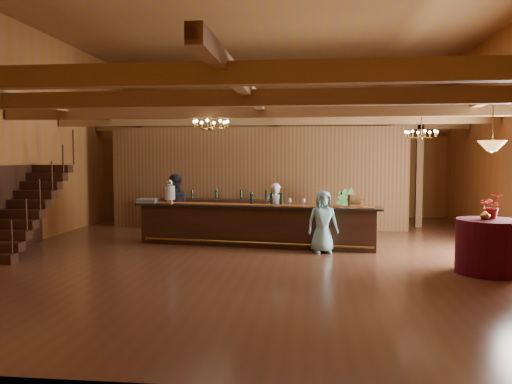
# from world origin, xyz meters

# --- Properties ---
(floor) EXTENTS (14.00, 14.00, 0.00)m
(floor) POSITION_xyz_m (0.00, 0.00, 0.00)
(floor) COLOR brown
(floor) RESTS_ON ground
(ceiling) EXTENTS (14.00, 14.00, 0.00)m
(ceiling) POSITION_xyz_m (0.00, 0.00, 5.50)
(ceiling) COLOR brown
(ceiling) RESTS_ON wall_back
(wall_back) EXTENTS (12.00, 0.10, 5.50)m
(wall_back) POSITION_xyz_m (0.00, 7.00, 2.75)
(wall_back) COLOR #9F5932
(wall_back) RESTS_ON floor
(wall_front) EXTENTS (12.00, 0.10, 5.50)m
(wall_front) POSITION_xyz_m (0.00, -7.00, 2.75)
(wall_front) COLOR #9F5932
(wall_front) RESTS_ON floor
(wall_left) EXTENTS (0.10, 14.00, 5.50)m
(wall_left) POSITION_xyz_m (-6.00, 0.00, 2.75)
(wall_left) COLOR #9F5932
(wall_left) RESTS_ON floor
(beam_grid) EXTENTS (11.90, 13.90, 0.39)m
(beam_grid) POSITION_xyz_m (0.00, 0.51, 3.24)
(beam_grid) COLOR brown
(beam_grid) RESTS_ON wall_left
(support_posts) EXTENTS (9.20, 10.20, 3.20)m
(support_posts) POSITION_xyz_m (0.00, -0.50, 1.60)
(support_posts) COLOR brown
(support_posts) RESTS_ON floor
(partition_wall) EXTENTS (9.00, 0.18, 3.10)m
(partition_wall) POSITION_xyz_m (-0.50, 3.50, 1.55)
(partition_wall) COLOR brown
(partition_wall) RESTS_ON floor
(staircase) EXTENTS (1.00, 2.80, 2.00)m
(staircase) POSITION_xyz_m (-5.45, -0.74, 1.00)
(staircase) COLOR #381B12
(staircase) RESTS_ON floor
(backroom_boxes) EXTENTS (4.10, 0.60, 1.10)m
(backroom_boxes) POSITION_xyz_m (-0.29, 5.50, 0.53)
(backroom_boxes) COLOR #381B12
(backroom_boxes) RESTS_ON floor
(tasting_bar) EXTENTS (6.17, 1.57, 1.03)m
(tasting_bar) POSITION_xyz_m (-0.24, 0.59, 0.52)
(tasting_bar) COLOR #381B12
(tasting_bar) RESTS_ON floor
(beverage_dispenser) EXTENTS (0.26, 0.26, 0.60)m
(beverage_dispenser) POSITION_xyz_m (-2.49, 0.95, 1.31)
(beverage_dispenser) COLOR silver
(beverage_dispenser) RESTS_ON tasting_bar
(glass_rack_tray) EXTENTS (0.50, 0.50, 0.10)m
(glass_rack_tray) POSITION_xyz_m (-3.06, 0.92, 1.07)
(glass_rack_tray) COLOR gray
(glass_rack_tray) RESTS_ON tasting_bar
(raffle_drum) EXTENTS (0.34, 0.24, 0.30)m
(raffle_drum) POSITION_xyz_m (2.14, 0.22, 1.20)
(raffle_drum) COLOR brown
(raffle_drum) RESTS_ON tasting_bar
(bar_bottle_0) EXTENTS (0.07, 0.07, 0.30)m
(bar_bottle_0) POSITION_xyz_m (-0.35, 0.73, 1.17)
(bar_bottle_0) COLOR black
(bar_bottle_0) RESTS_ON tasting_bar
(bar_bottle_1) EXTENTS (0.07, 0.07, 0.30)m
(bar_bottle_1) POSITION_xyz_m (0.15, 0.66, 1.17)
(bar_bottle_1) COLOR black
(bar_bottle_1) RESTS_ON tasting_bar
(bar_bottle_2) EXTENTS (0.07, 0.07, 0.30)m
(bar_bottle_2) POSITION_xyz_m (0.39, 0.63, 1.17)
(bar_bottle_2) COLOR black
(bar_bottle_2) RESTS_ON tasting_bar
(backbar_shelf) EXTENTS (3.40, 0.94, 0.94)m
(backbar_shelf) POSITION_xyz_m (-1.66, 2.98, 0.47)
(backbar_shelf) COLOR #381B12
(backbar_shelf) RESTS_ON floor
(round_table) EXTENTS (1.19, 1.19, 1.03)m
(round_table) POSITION_xyz_m (4.44, -1.86, 0.51)
(round_table) COLOR #420315
(round_table) RESTS_ON floor
(chandelier_left) EXTENTS (0.80, 0.80, 0.41)m
(chandelier_left) POSITION_xyz_m (-1.16, -0.33, 2.94)
(chandelier_left) COLOR olive
(chandelier_left) RESTS_ON beam_grid
(chandelier_right) EXTENTS (0.80, 0.80, 0.58)m
(chandelier_right) POSITION_xyz_m (3.88, 1.45, 2.78)
(chandelier_right) COLOR olive
(chandelier_right) RESTS_ON beam_grid
(pendant_lamp) EXTENTS (0.52, 0.52, 0.90)m
(pendant_lamp) POSITION_xyz_m (4.44, -1.86, 2.40)
(pendant_lamp) COLOR olive
(pendant_lamp) RESTS_ON beam_grid
(bartender) EXTENTS (0.65, 0.54, 1.53)m
(bartender) POSITION_xyz_m (0.21, 1.29, 0.76)
(bartender) COLOR white
(bartender) RESTS_ON floor
(staff_second) EXTENTS (1.04, 0.95, 1.74)m
(staff_second) POSITION_xyz_m (-2.47, 1.25, 0.87)
(staff_second) COLOR black
(staff_second) RESTS_ON floor
(guest) EXTENTS (0.79, 0.60, 1.44)m
(guest) POSITION_xyz_m (1.39, -0.14, 0.72)
(guest) COLOR #80C2C7
(guest) RESTS_ON floor
(floor_plant) EXTENTS (0.80, 0.67, 1.35)m
(floor_plant) POSITION_xyz_m (1.97, 2.28, 0.68)
(floor_plant) COLOR #356A2F
(floor_plant) RESTS_ON floor
(table_flowers) EXTENTS (0.50, 0.46, 0.48)m
(table_flowers) POSITION_xyz_m (4.51, -1.75, 1.27)
(table_flowers) COLOR #B62D32
(table_flowers) RESTS_ON round_table
(table_vase) EXTENTS (0.18, 0.18, 0.31)m
(table_vase) POSITION_xyz_m (4.35, -1.89, 1.18)
(table_vase) COLOR olive
(table_vase) RESTS_ON round_table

